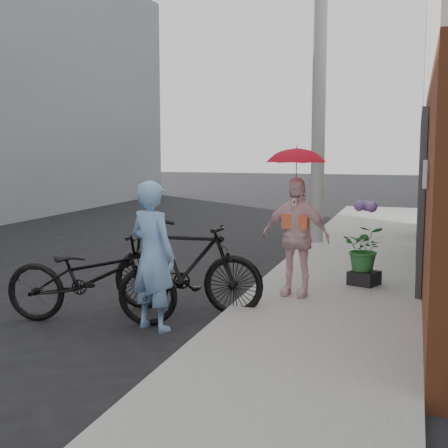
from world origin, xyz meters
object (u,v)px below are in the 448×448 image
at_px(bike_right, 187,267).
at_px(kimono_woman, 295,237).
at_px(utility_pole, 319,78).
at_px(officer, 153,256).
at_px(bike_left, 91,278).
at_px(planter, 364,278).

height_order(bike_right, kimono_woman, kimono_woman).
xyz_separation_m(utility_pole, officer, (-0.90, -6.48, -2.63)).
distance_m(bike_left, bike_right, 1.22).
height_order(utility_pole, kimono_woman, utility_pole).
relative_size(officer, bike_left, 0.82).
bearing_deg(utility_pole, planter, -71.57).
relative_size(bike_left, kimono_woman, 1.34).
distance_m(utility_pole, planter, 5.26).
height_order(officer, bike_right, officer).
bearing_deg(planter, officer, -130.50).
height_order(officer, bike_left, officer).
xyz_separation_m(utility_pole, planter, (1.30, -3.90, -3.28)).
bearing_deg(officer, utility_pole, -76.47).
bearing_deg(officer, planter, -109.07).
xyz_separation_m(bike_left, kimono_woman, (2.16, 1.65, 0.36)).
xyz_separation_m(bike_left, planter, (3.01, 2.56, -0.34)).
xyz_separation_m(utility_pole, bike_right, (-0.78, -5.67, -2.90)).
bearing_deg(planter, bike_left, -139.70).
height_order(kimono_woman, planter, kimono_woman).
relative_size(officer, planter, 4.62).
height_order(bike_left, bike_right, bike_right).
height_order(bike_left, planter, bike_left).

